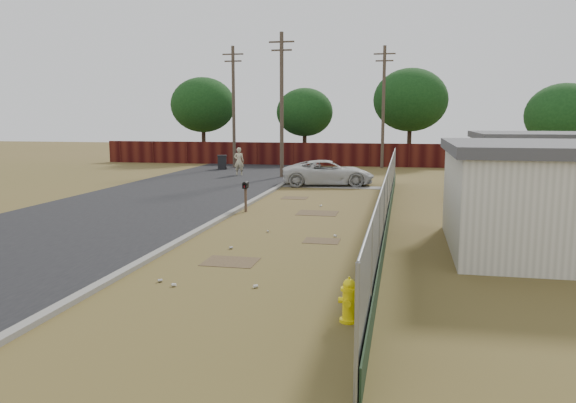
% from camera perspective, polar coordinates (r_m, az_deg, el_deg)
% --- Properties ---
extents(ground, '(120.00, 120.00, 0.00)m').
position_cam_1_polar(ground, '(19.57, 0.80, -2.63)').
color(ground, brown).
rests_on(ground, ground).
extents(street, '(15.10, 60.00, 0.12)m').
position_cam_1_polar(street, '(29.09, -9.32, 0.98)').
color(street, black).
rests_on(street, ground).
extents(chainlink_fence, '(0.10, 27.06, 2.02)m').
position_cam_1_polar(chainlink_fence, '(20.11, 10.13, -0.15)').
color(chainlink_fence, gray).
rests_on(chainlink_fence, ground).
extents(privacy_fence, '(30.00, 0.12, 1.80)m').
position_cam_1_polar(privacy_fence, '(44.99, -0.68, 4.87)').
color(privacy_fence, '#4A160F').
rests_on(privacy_fence, ground).
extents(utility_poles, '(12.60, 8.24, 9.00)m').
position_cam_1_polar(utility_poles, '(40.20, 1.27, 9.84)').
color(utility_poles, brown).
rests_on(utility_poles, ground).
extents(houses, '(9.30, 17.24, 3.10)m').
position_cam_1_polar(houses, '(22.92, 27.02, 2.03)').
color(houses, silver).
rests_on(houses, ground).
extents(horizon_trees, '(33.32, 31.94, 7.78)m').
position_cam_1_polar(horizon_trees, '(42.51, 8.06, 9.60)').
color(horizon_trees, '#392419').
rests_on(horizon_trees, ground).
extents(fire_hydrant, '(0.40, 0.39, 0.87)m').
position_cam_1_polar(fire_hydrant, '(10.68, 6.21, -10.01)').
color(fire_hydrant, yellow).
rests_on(fire_hydrant, ground).
extents(mailbox, '(0.23, 0.54, 1.24)m').
position_cam_1_polar(mailbox, '(22.66, -4.34, 1.41)').
color(mailbox, brown).
rests_on(mailbox, ground).
extents(pickup_truck, '(5.47, 3.31, 1.42)m').
position_cam_1_polar(pickup_truck, '(31.57, 4.09, 2.93)').
color(pickup_truck, silver).
rests_on(pickup_truck, ground).
extents(pedestrian, '(0.69, 0.47, 1.84)m').
position_cam_1_polar(pedestrian, '(37.07, -5.00, 4.08)').
color(pedestrian, '#C1B68D').
rests_on(pedestrian, ground).
extents(trash_bin, '(0.85, 0.83, 1.04)m').
position_cam_1_polar(trash_bin, '(41.48, -6.70, 4.00)').
color(trash_bin, black).
rests_on(trash_bin, ground).
extents(scattered_litter, '(3.51, 12.13, 0.07)m').
position_cam_1_polar(scattered_litter, '(16.53, -2.83, -4.59)').
color(scattered_litter, silver).
rests_on(scattered_litter, ground).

